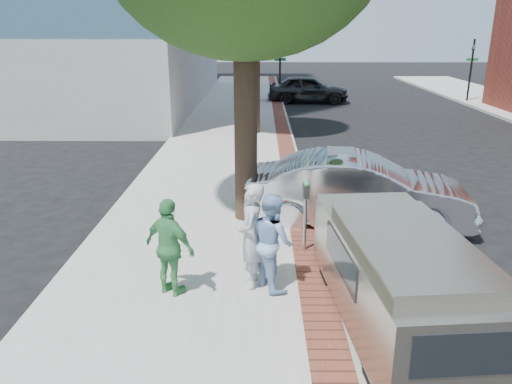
{
  "coord_description": "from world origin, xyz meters",
  "views": [
    {
      "loc": [
        -0.26,
        -9.2,
        4.45
      ],
      "look_at": [
        -0.35,
        0.63,
        1.2
      ],
      "focal_mm": 35.0,
      "sensor_mm": 36.0,
      "label": 1
    }
  ],
  "objects_px": {
    "sedan_silver": "(358,191)",
    "bg_car": "(308,89)",
    "person_gray": "(251,236)",
    "parking_meter": "(306,201)",
    "person_green": "(170,247)",
    "person_officer": "(272,241)",
    "van": "(395,272)"
  },
  "relations": [
    {
      "from": "person_gray",
      "to": "sedan_silver",
      "type": "bearing_deg",
      "value": 146.85
    },
    {
      "from": "parking_meter",
      "to": "bg_car",
      "type": "relative_size",
      "value": 0.3
    },
    {
      "from": "sedan_silver",
      "to": "person_green",
      "type": "bearing_deg",
      "value": 140.55
    },
    {
      "from": "person_officer",
      "to": "sedan_silver",
      "type": "xyz_separation_m",
      "value": [
        2.07,
        3.23,
        -0.16
      ]
    },
    {
      "from": "parking_meter",
      "to": "person_green",
      "type": "xyz_separation_m",
      "value": [
        -2.39,
        -1.76,
        -0.21
      ]
    },
    {
      "from": "person_gray",
      "to": "bg_car",
      "type": "height_order",
      "value": "person_gray"
    },
    {
      "from": "sedan_silver",
      "to": "bg_car",
      "type": "distance_m",
      "value": 20.17
    },
    {
      "from": "sedan_silver",
      "to": "van",
      "type": "bearing_deg",
      "value": -175.21
    },
    {
      "from": "person_green",
      "to": "sedan_silver",
      "type": "xyz_separation_m",
      "value": [
        3.77,
        3.5,
        -0.15
      ]
    },
    {
      "from": "sedan_silver",
      "to": "person_officer",
      "type": "bearing_deg",
      "value": 155.0
    },
    {
      "from": "person_officer",
      "to": "person_green",
      "type": "xyz_separation_m",
      "value": [
        -1.7,
        -0.27,
        -0.0
      ]
    },
    {
      "from": "person_green",
      "to": "bg_car",
      "type": "distance_m",
      "value": 24.06
    },
    {
      "from": "parking_meter",
      "to": "bg_car",
      "type": "distance_m",
      "value": 21.99
    },
    {
      "from": "person_officer",
      "to": "person_green",
      "type": "relative_size",
      "value": 1.0
    },
    {
      "from": "person_officer",
      "to": "sedan_silver",
      "type": "distance_m",
      "value": 3.84
    },
    {
      "from": "parking_meter",
      "to": "person_green",
      "type": "bearing_deg",
      "value": -143.62
    },
    {
      "from": "person_officer",
      "to": "bg_car",
      "type": "relative_size",
      "value": 0.34
    },
    {
      "from": "van",
      "to": "parking_meter",
      "type": "bearing_deg",
      "value": 110.76
    },
    {
      "from": "person_gray",
      "to": "person_green",
      "type": "bearing_deg",
      "value": -73.74
    },
    {
      "from": "parking_meter",
      "to": "bg_car",
      "type": "bearing_deg",
      "value": 84.73
    },
    {
      "from": "van",
      "to": "person_gray",
      "type": "bearing_deg",
      "value": 151.63
    },
    {
      "from": "sedan_silver",
      "to": "van",
      "type": "height_order",
      "value": "sedan_silver"
    },
    {
      "from": "bg_car",
      "to": "parking_meter",
      "type": "bearing_deg",
      "value": 178.15
    },
    {
      "from": "sedan_silver",
      "to": "bg_car",
      "type": "relative_size",
      "value": 1.03
    },
    {
      "from": "person_green",
      "to": "parking_meter",
      "type": "bearing_deg",
      "value": -112.0
    },
    {
      "from": "parking_meter",
      "to": "person_officer",
      "type": "relative_size",
      "value": 0.87
    },
    {
      "from": "person_gray",
      "to": "person_officer",
      "type": "xyz_separation_m",
      "value": [
        0.35,
        -0.03,
        -0.08
      ]
    },
    {
      "from": "person_officer",
      "to": "sedan_silver",
      "type": "relative_size",
      "value": 0.33
    },
    {
      "from": "van",
      "to": "bg_car",
      "type": "bearing_deg",
      "value": 82.93
    },
    {
      "from": "van",
      "to": "sedan_silver",
      "type": "bearing_deg",
      "value": 82.02
    },
    {
      "from": "parking_meter",
      "to": "person_gray",
      "type": "height_order",
      "value": "person_gray"
    },
    {
      "from": "parking_meter",
      "to": "person_gray",
      "type": "distance_m",
      "value": 1.81
    }
  ]
}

